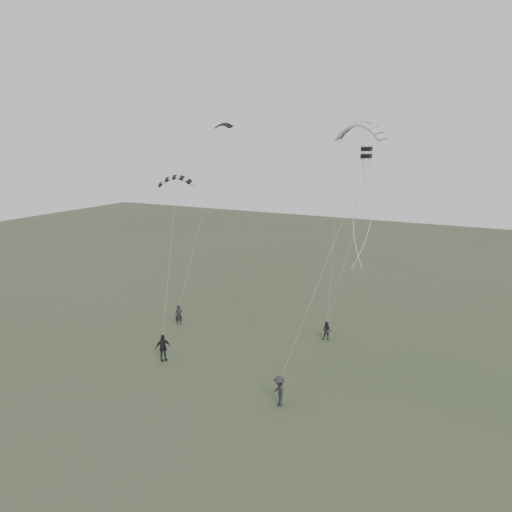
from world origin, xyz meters
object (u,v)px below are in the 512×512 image
at_px(flyer_left, 179,315).
at_px(kite_striped, 176,177).
at_px(kite_box, 367,152).
at_px(flyer_far, 279,391).
at_px(flyer_right, 327,331).
at_px(flyer_center, 163,348).
at_px(kite_dark_small, 223,124).
at_px(kite_pale_large, 360,124).

bearing_deg(flyer_left, kite_striped, -82.35).
bearing_deg(kite_box, kite_striped, -174.19).
bearing_deg(flyer_far, flyer_right, 142.71).
relative_size(flyer_center, kite_striped, 0.69).
xyz_separation_m(kite_dark_small, kite_box, (14.58, -6.81, -2.11)).
height_order(flyer_left, flyer_center, flyer_center).
relative_size(flyer_left, kite_dark_small, 0.98).
distance_m(flyer_far, kite_dark_small, 24.40).
height_order(flyer_right, flyer_far, flyer_far).
relative_size(flyer_left, flyer_far, 0.90).
relative_size(flyer_far, kite_dark_small, 1.09).
distance_m(flyer_far, kite_box, 15.66).
relative_size(kite_striped, kite_box, 4.06).
bearing_deg(flyer_center, kite_dark_small, 41.50).
bearing_deg(flyer_right, kite_pale_large, 78.27).
bearing_deg(flyer_right, kite_box, -50.44).
bearing_deg(kite_pale_large, kite_box, -51.39).
relative_size(flyer_center, kite_box, 2.80).
bearing_deg(kite_pale_large, flyer_right, -75.89).
bearing_deg(flyer_center, flyer_right, -14.45).
relative_size(flyer_right, flyer_far, 0.82).
bearing_deg(flyer_right, flyer_far, -91.97).
bearing_deg(kite_pale_large, kite_dark_small, -154.08).
relative_size(kite_dark_small, kite_box, 2.47).
relative_size(flyer_far, kite_pale_large, 0.41).
height_order(flyer_center, flyer_far, flyer_center).
bearing_deg(kite_striped, kite_dark_small, 63.37).
xyz_separation_m(kite_pale_large, kite_box, (2.83, -8.14, -1.98)).
bearing_deg(flyer_right, kite_dark_small, 155.80).
distance_m(kite_pale_large, kite_striped, 14.99).
bearing_deg(flyer_center, kite_striped, 53.87).
bearing_deg(kite_pale_large, flyer_far, -69.22).
bearing_deg(kite_dark_small, flyer_left, -91.99).
relative_size(flyer_right, kite_pale_large, 0.34).
bearing_deg(flyer_far, kite_dark_small, 178.61).
distance_m(flyer_right, kite_striped, 16.62).
bearing_deg(flyer_left, flyer_right, -25.49).
xyz_separation_m(flyer_left, kite_striped, (1.04, -1.06, 11.64)).
bearing_deg(kite_striped, flyer_right, -9.57).
relative_size(flyer_center, kite_pale_large, 0.43).
bearing_deg(flyer_left, kite_box, -39.46).
xyz_separation_m(flyer_center, kite_striped, (-2.20, 5.30, 11.51)).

